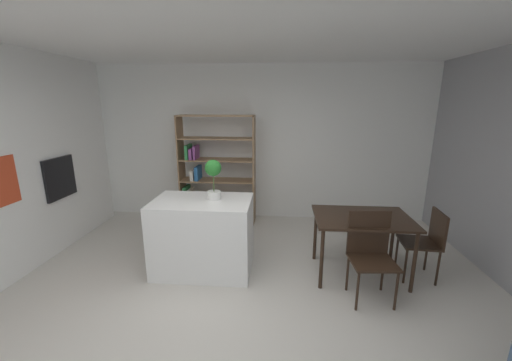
{
  "coord_description": "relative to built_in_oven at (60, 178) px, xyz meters",
  "views": [
    {
      "loc": [
        0.59,
        -2.66,
        2.1
      ],
      "look_at": [
        0.31,
        0.74,
        1.23
      ],
      "focal_mm": 21.53,
      "sensor_mm": 36.0,
      "label": 1
    }
  ],
  "objects": [
    {
      "name": "open_bookshelf",
      "position": [
        1.91,
        1.19,
        -0.2
      ],
      "size": [
        1.32,
        0.38,
        1.9
      ],
      "color": "#997551",
      "rests_on": "ground_plane"
    },
    {
      "name": "kitchen_island",
      "position": [
        2.18,
        -0.48,
        -0.59
      ],
      "size": [
        1.21,
        0.77,
        0.93
      ],
      "primitive_type": "cube",
      "color": "white",
      "rests_on": "ground_plane"
    },
    {
      "name": "back_partition",
      "position": [
        2.55,
        1.54,
        0.32
      ],
      "size": [
        6.53,
        0.06,
        2.76
      ],
      "primitive_type": "cube",
      "color": "white",
      "rests_on": "ground_plane"
    },
    {
      "name": "dining_table",
      "position": [
        4.14,
        -0.44,
        -0.38
      ],
      "size": [
        1.14,
        0.81,
        0.77
      ],
      "color": "black",
      "rests_on": "ground_plane"
    },
    {
      "name": "built_in_oven",
      "position": [
        0.0,
        0.0,
        0.0
      ],
      "size": [
        0.06,
        0.58,
        0.59
      ],
      "color": "black",
      "rests_on": "ground_plane"
    },
    {
      "name": "dining_chair_window_side",
      "position": [
        4.92,
        -0.45,
        -0.54
      ],
      "size": [
        0.45,
        0.44,
        0.86
      ],
      "rotation": [
        0.0,
        0.0,
        -1.64
      ],
      "color": "black",
      "rests_on": "ground_plane"
    },
    {
      "name": "dining_chair_near",
      "position": [
        4.13,
        -0.87,
        -0.49
      ],
      "size": [
        0.49,
        0.45,
        0.96
      ],
      "rotation": [
        0.0,
        0.0,
        0.08
      ],
      "color": "black",
      "rests_on": "ground_plane"
    },
    {
      "name": "ceiling_slab",
      "position": [
        2.55,
        -1.35,
        1.72
      ],
      "size": [
        6.53,
        5.83,
        0.06
      ],
      "color": "white",
      "rests_on": "ground_plane"
    },
    {
      "name": "potted_plant_on_island",
      "position": [
        2.32,
        -0.41,
        0.18
      ],
      "size": [
        0.2,
        0.2,
        0.5
      ],
      "color": "white",
      "rests_on": "kitchen_island"
    },
    {
      "name": "ground_plane",
      "position": [
        2.55,
        -1.35,
        -1.06
      ],
      "size": [
        8.97,
        8.97,
        0.0
      ],
      "primitive_type": "plane",
      "color": "beige"
    }
  ]
}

